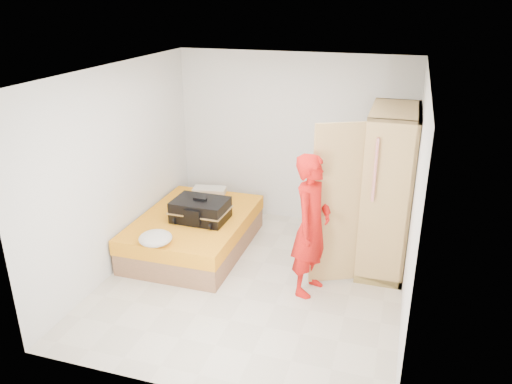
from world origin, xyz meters
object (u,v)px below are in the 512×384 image
(bed, at_px, (195,232))
(person, at_px, (311,226))
(round_cushion, at_px, (156,238))
(wardrobe, at_px, (384,195))
(suitcase, at_px, (200,210))

(bed, bearing_deg, person, -18.13)
(bed, bearing_deg, round_cushion, -97.04)
(person, bearing_deg, round_cushion, 113.32)
(wardrobe, distance_m, suitcase, 2.42)
(wardrobe, bearing_deg, bed, -173.49)
(person, xyz_separation_m, round_cushion, (-1.87, -0.33, -0.29))
(suitcase, relative_size, round_cushion, 1.83)
(person, height_order, suitcase, person)
(bed, distance_m, round_cushion, 0.96)
(bed, xyz_separation_m, wardrobe, (2.50, 0.29, 0.75))
(wardrobe, height_order, round_cushion, wardrobe)
(wardrobe, height_order, suitcase, wardrobe)
(bed, height_order, wardrobe, wardrobe)
(wardrobe, xyz_separation_m, person, (-0.75, -0.86, -0.13))
(suitcase, bearing_deg, person, -15.54)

